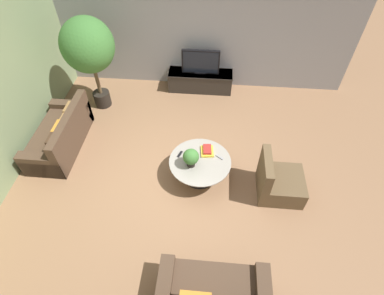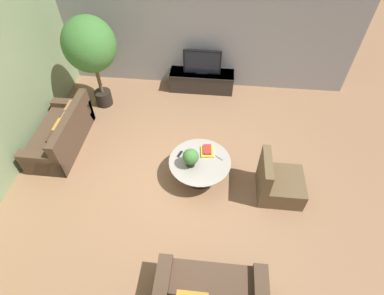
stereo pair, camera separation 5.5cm
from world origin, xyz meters
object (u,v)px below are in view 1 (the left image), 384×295
coffee_table (200,166)px  potted_palm_tall (88,47)px  armchair_wicker (278,182)px  media_console (200,81)px  couch_by_wall (61,136)px  potted_plant_tabletop (191,157)px  television (201,62)px

coffee_table → potted_palm_tall: 3.40m
armchair_wicker → media_console: bearing=28.2°
potted_palm_tall → coffee_table: bearing=-38.4°
coffee_table → media_console: bearing=93.9°
potted_palm_tall → couch_by_wall: bearing=-107.2°
coffee_table → potted_plant_tabletop: bearing=-146.4°
potted_palm_tall → potted_plant_tabletop: bearing=-41.8°
media_console → armchair_wicker: armchair_wicker is taller
media_console → potted_palm_tall: potted_palm_tall is taller
armchair_wicker → potted_plant_tabletop: (-1.60, 0.12, 0.39)m
armchair_wicker → potted_palm_tall: bearing=60.7°
couch_by_wall → armchair_wicker: size_ratio=2.04×
television → potted_plant_tabletop: television is taller
television → armchair_wicker: television is taller
media_console → potted_plant_tabletop: (0.03, -2.92, 0.41)m
media_console → couch_by_wall: size_ratio=0.92×
media_console → potted_plant_tabletop: potted_plant_tabletop is taller
armchair_wicker → potted_palm_tall: (-3.93, 2.20, 1.24)m
media_console → armchair_wicker: size_ratio=1.87×
television → armchair_wicker: bearing=-61.8°
armchair_wicker → couch_by_wall: bearing=79.8°
media_console → television: bearing=-90.0°
coffee_table → armchair_wicker: armchair_wicker is taller
television → potted_palm_tall: (-2.31, -0.83, 0.72)m
couch_by_wall → potted_palm_tall: bearing=162.8°
television → potted_palm_tall: potted_palm_tall is taller
coffee_table → couch_by_wall: 2.99m
couch_by_wall → potted_plant_tabletop: size_ratio=4.67×
potted_plant_tabletop → coffee_table: bearing=33.6°
media_console → potted_palm_tall: (-2.31, -0.83, 1.26)m
couch_by_wall → television: bearing=129.3°
media_console → potted_plant_tabletop: size_ratio=4.29×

